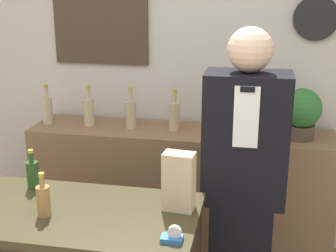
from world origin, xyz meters
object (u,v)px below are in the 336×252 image
at_px(shopkeeper, 243,190).
at_px(tape_dispenser, 173,236).
at_px(paper_bag, 179,182).
at_px(potted_plant, 301,112).

bearing_deg(shopkeeper, tape_dispenser, -111.20).
relative_size(paper_bag, tape_dispenser, 3.10).
relative_size(shopkeeper, tape_dispenser, 19.27).
distance_m(shopkeeper, potted_plant, 0.81).
distance_m(potted_plant, tape_dispenser, 1.50).
relative_size(shopkeeper, paper_bag, 6.21).
xyz_separation_m(shopkeeper, paper_bag, (-0.29, -0.39, 0.19)).
bearing_deg(tape_dispenser, shopkeeper, 68.80).
xyz_separation_m(shopkeeper, potted_plant, (0.34, 0.68, 0.27)).
distance_m(shopkeeper, tape_dispenser, 0.73).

